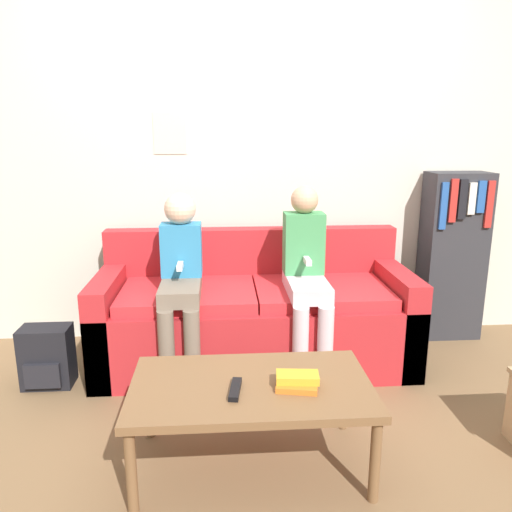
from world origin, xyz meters
TOP-DOWN VIEW (x-y plane):
  - ground_plane at (0.00, 0.00)m, footprint 10.00×10.00m
  - wall_back at (-0.00, 0.99)m, footprint 8.00×0.06m
  - couch at (0.00, 0.50)m, footprint 1.95×0.78m
  - coffee_table at (-0.09, -0.57)m, footprint 1.03×0.59m
  - person_left at (-0.44, 0.32)m, footprint 0.24×0.54m
  - person_right at (0.30, 0.32)m, footprint 0.24×0.54m
  - tv_remote at (-0.16, -0.63)m, footprint 0.06×0.17m
  - book_stack at (0.11, -0.60)m, footprint 0.20×0.19m
  - bookshelf at (1.43, 0.81)m, footprint 0.42×0.27m
  - backpack at (-1.23, 0.24)m, footprint 0.28×0.20m

SIDE VIEW (x-z plane):
  - ground_plane at x=0.00m, z-range 0.00..0.00m
  - backpack at x=-1.23m, z-range 0.00..0.36m
  - couch at x=0.00m, z-range -0.11..0.70m
  - coffee_table at x=-0.09m, z-range 0.16..0.56m
  - tv_remote at x=-0.16m, z-range 0.40..0.42m
  - book_stack at x=0.11m, z-range 0.40..0.45m
  - bookshelf at x=1.43m, z-range 0.01..1.19m
  - person_left at x=-0.44m, z-range 0.09..1.18m
  - person_right at x=0.30m, z-range 0.07..1.21m
  - wall_back at x=0.00m, z-range 0.00..2.60m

